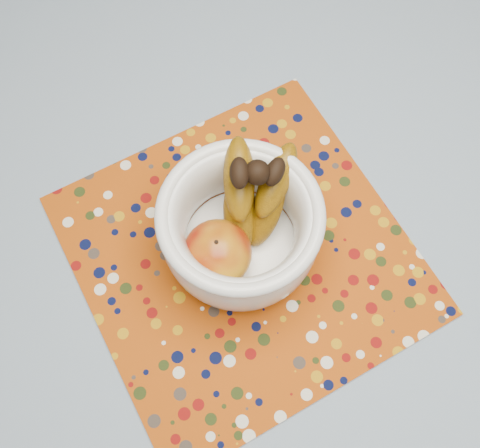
{
  "coord_description": "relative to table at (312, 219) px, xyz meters",
  "views": [
    {
      "loc": [
        -0.13,
        -0.33,
        1.49
      ],
      "look_at": [
        -0.12,
        -0.07,
        0.84
      ],
      "focal_mm": 42.0,
      "sensor_mm": 36.0,
      "label": 1
    }
  ],
  "objects": [
    {
      "name": "tablecloth",
      "position": [
        0.0,
        0.0,
        0.08
      ],
      "size": [
        1.32,
        1.32,
        0.01
      ],
      "primitive_type": "cube",
      "color": "slate",
      "rests_on": "table"
    },
    {
      "name": "placemat",
      "position": [
        -0.11,
        -0.08,
        0.09
      ],
      "size": [
        0.57,
        0.57,
        0.0
      ],
      "primitive_type": "cube",
      "rotation": [
        0.0,
        0.0,
        0.45
      ],
      "color": "#993C08",
      "rests_on": "tablecloth"
    },
    {
      "name": "table",
      "position": [
        0.0,
        0.0,
        0.0
      ],
      "size": [
        1.2,
        1.2,
        0.75
      ],
      "color": "brown",
      "rests_on": "ground"
    },
    {
      "name": "fruit_bowl",
      "position": [
        -0.11,
        -0.07,
        0.16
      ],
      "size": [
        0.22,
        0.22,
        0.17
      ],
      "color": "white",
      "rests_on": "placemat"
    }
  ]
}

